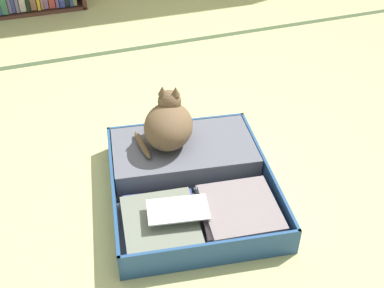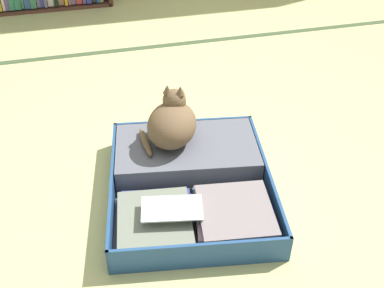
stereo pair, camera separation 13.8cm
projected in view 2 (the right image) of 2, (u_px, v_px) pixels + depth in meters
The scene contains 4 objects.
ground_plane at pixel (163, 188), 2.00m from camera, with size 10.00×10.00×0.00m, color tan.
tatami_border at pixel (123, 50), 3.04m from camera, with size 4.80×0.05×0.00m.
open_suitcase at pixel (191, 177), 1.98m from camera, with size 0.75×0.85×0.12m.
black_cat at pixel (172, 123), 2.02m from camera, with size 0.30×0.33×0.25m.
Camera 2 is at (-0.24, -1.46, 1.37)m, focal length 44.00 mm.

